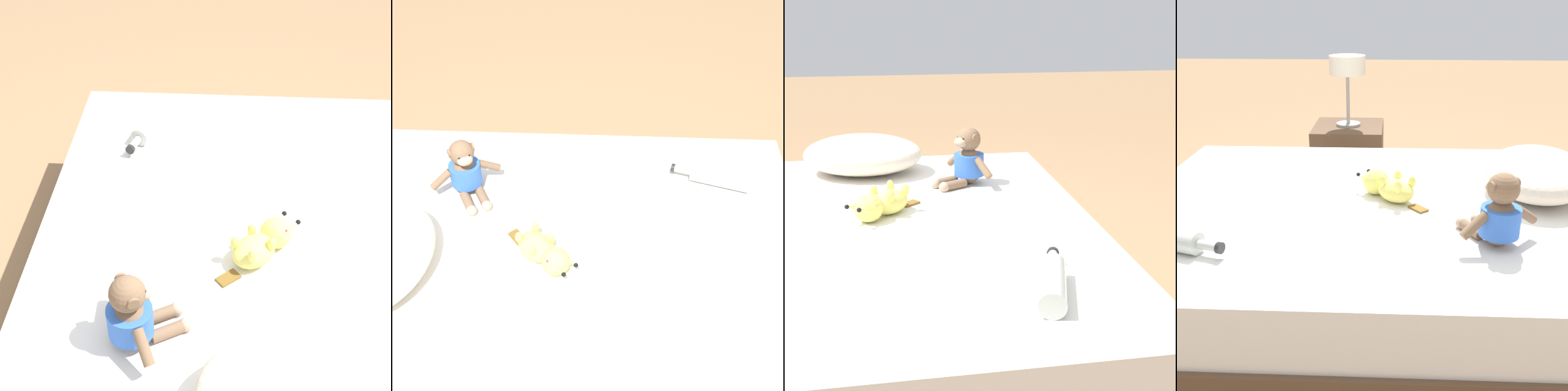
{
  "view_description": "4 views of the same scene",
  "coord_description": "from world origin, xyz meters",
  "views": [
    {
      "loc": [
        0.09,
        1.37,
        1.74
      ],
      "look_at": [
        0.18,
        -0.06,
        0.53
      ],
      "focal_mm": 54.74,
      "sensor_mm": 36.0,
      "label": 1
    },
    {
      "loc": [
        -1.28,
        -0.15,
        1.96
      ],
      "look_at": [
        0.23,
        -0.08,
        0.48
      ],
      "focal_mm": 51.67,
      "sensor_mm": 36.0,
      "label": 2
    },
    {
      "loc": [
        -0.0,
        -1.86,
        1.11
      ],
      "look_at": [
        0.29,
        -0.05,
        0.51
      ],
      "focal_mm": 53.17,
      "sensor_mm": 36.0,
      "label": 3
    },
    {
      "loc": [
        1.64,
        0.08,
        1.11
      ],
      "look_at": [
        0.25,
        0.02,
        0.54
      ],
      "focal_mm": 43.94,
      "sensor_mm": 36.0,
      "label": 4
    }
  ],
  "objects": [
    {
      "name": "pillow",
      "position": [
        -0.11,
        0.63,
        0.49
      ],
      "size": [
        0.58,
        0.49,
        0.17
      ],
      "color": "beige",
      "rests_on": "bed"
    },
    {
      "name": "bedside_lamp",
      "position": [
        -1.08,
        -0.18,
        0.74
      ],
      "size": [
        0.2,
        0.2,
        0.39
      ],
      "color": "gray",
      "rests_on": "nightstand"
    },
    {
      "name": "bed",
      "position": [
        0.0,
        0.0,
        0.2
      ],
      "size": [
        1.41,
        1.82,
        0.41
      ],
      "color": "brown",
      "rests_on": "ground_plane"
    },
    {
      "name": "ground_plane",
      "position": [
        0.0,
        0.0,
        0.0
      ],
      "size": [
        16.0,
        16.0,
        0.0
      ],
      "primitive_type": "plane",
      "color": "#93704C"
    },
    {
      "name": "plush_monkey",
      "position": [
        0.31,
        0.4,
        0.51
      ],
      "size": [
        0.25,
        0.27,
        0.24
      ],
      "color": "brown",
      "rests_on": "bed"
    },
    {
      "name": "nightstand",
      "position": [
        -1.08,
        -0.18,
        0.21
      ],
      "size": [
        0.4,
        0.4,
        0.43
      ],
      "color": "brown",
      "rests_on": "ground_plane"
    },
    {
      "name": "plush_yellow_creature",
      "position": [
        -0.04,
        0.06,
        0.46
      ],
      "size": [
        0.27,
        0.28,
        0.1
      ],
      "color": "#EAE066",
      "rests_on": "bed"
    }
  ]
}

